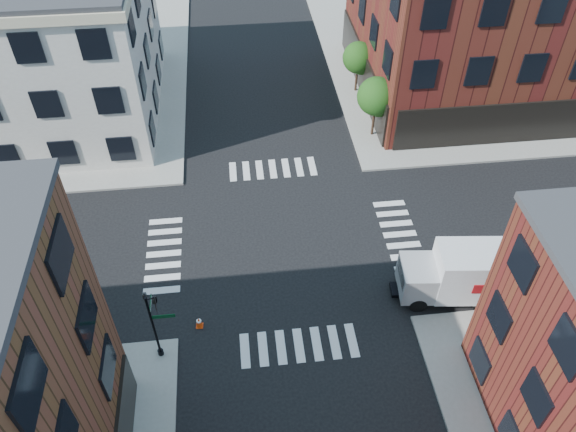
{
  "coord_description": "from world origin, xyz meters",
  "views": [
    {
      "loc": [
        -2.3,
        -22.47,
        24.17
      ],
      "look_at": [
        0.22,
        -0.24,
        2.5
      ],
      "focal_mm": 35.0,
      "sensor_mm": 36.0,
      "label": 1
    }
  ],
  "objects": [
    {
      "name": "ground",
      "position": [
        0.0,
        0.0,
        0.0
      ],
      "size": [
        120.0,
        120.0,
        0.0
      ],
      "primitive_type": "plane",
      "color": "black",
      "rests_on": "ground"
    },
    {
      "name": "sidewalk_ne",
      "position": [
        21.0,
        21.0,
        0.07
      ],
      "size": [
        30.0,
        30.0,
        0.15
      ],
      "primitive_type": "cube",
      "color": "gray",
      "rests_on": "ground"
    },
    {
      "name": "sidewalk_nw",
      "position": [
        -21.0,
        21.0,
        0.07
      ],
      "size": [
        30.0,
        30.0,
        0.15
      ],
      "primitive_type": "cube",
      "color": "gray",
      "rests_on": "ground"
    },
    {
      "name": "building_ne",
      "position": [
        20.5,
        16.0,
        6.0
      ],
      "size": [
        25.0,
        16.0,
        12.0
      ],
      "primitive_type": "cube",
      "color": "#4D1513",
      "rests_on": "ground"
    },
    {
      "name": "tree_near",
      "position": [
        7.56,
        9.98,
        3.16
      ],
      "size": [
        2.69,
        2.69,
        4.49
      ],
      "color": "black",
      "rests_on": "ground"
    },
    {
      "name": "tree_far",
      "position": [
        7.56,
        15.98,
        2.87
      ],
      "size": [
        2.43,
        2.43,
        4.07
      ],
      "color": "black",
      "rests_on": "ground"
    },
    {
      "name": "signal_pole",
      "position": [
        -6.72,
        -6.68,
        2.86
      ],
      "size": [
        1.29,
        1.24,
        4.6
      ],
      "color": "black",
      "rests_on": "ground"
    },
    {
      "name": "box_truck",
      "position": [
        9.41,
        -4.85,
        1.75
      ],
      "size": [
        7.6,
        2.99,
        3.37
      ],
      "rotation": [
        0.0,
        0.0,
        -0.1
      ],
      "color": "silver",
      "rests_on": "ground"
    },
    {
      "name": "traffic_cone",
      "position": [
        -4.93,
        -5.27,
        0.32
      ],
      "size": [
        0.39,
        0.39,
        0.67
      ],
      "rotation": [
        0.0,
        0.0,
        -0.09
      ],
      "color": "red",
      "rests_on": "ground"
    }
  ]
}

